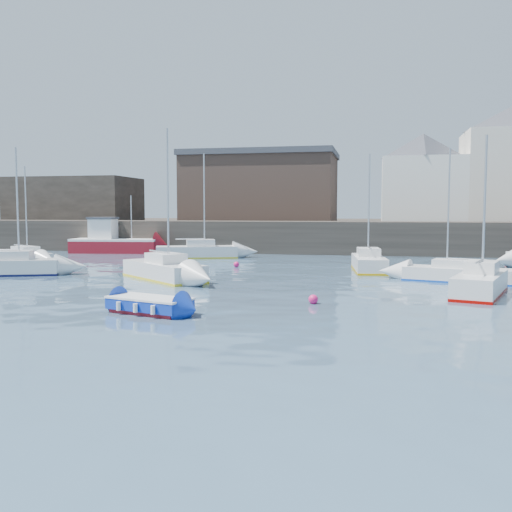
% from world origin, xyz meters
% --- Properties ---
extents(water, '(220.00, 220.00, 0.00)m').
position_xyz_m(water, '(0.00, 0.00, 0.00)').
color(water, '#2D4760').
rests_on(water, ground).
extents(quay_wall, '(90.00, 5.00, 3.00)m').
position_xyz_m(quay_wall, '(0.00, 35.00, 1.50)').
color(quay_wall, '#28231E').
rests_on(quay_wall, ground).
extents(land_strip, '(90.00, 32.00, 2.80)m').
position_xyz_m(land_strip, '(0.00, 53.00, 1.40)').
color(land_strip, '#28231E').
rests_on(land_strip, ground).
extents(bldg_east_d, '(11.14, 11.14, 8.95)m').
position_xyz_m(bldg_east_d, '(11.00, 41.50, 7.36)').
color(bldg_east_d, white).
rests_on(bldg_east_d, land_strip).
extents(warehouse, '(16.40, 10.40, 7.60)m').
position_xyz_m(warehouse, '(-6.00, 43.00, 6.62)').
color(warehouse, '#3D2D26').
rests_on(warehouse, land_strip).
extents(bldg_west, '(14.00, 8.00, 5.00)m').
position_xyz_m(bldg_west, '(-28.00, 42.00, 5.30)').
color(bldg_west, '#353028').
rests_on(bldg_west, land_strip).
extents(blue_dinghy, '(3.68, 2.43, 0.65)m').
position_xyz_m(blue_dinghy, '(-2.12, 1.87, 0.36)').
color(blue_dinghy, maroon).
rests_on(blue_dinghy, ground).
extents(fishing_boat, '(8.53, 4.00, 5.45)m').
position_xyz_m(fishing_boat, '(-18.10, 31.47, 1.05)').
color(fishing_boat, maroon).
rests_on(fishing_boat, ground).
extents(sailboat_a, '(6.38, 3.94, 7.91)m').
position_xyz_m(sailboat_a, '(-15.78, 12.47, 0.56)').
color(sailboat_a, silver).
rests_on(sailboat_a, ground).
extents(sailboat_b, '(6.46, 6.07, 8.66)m').
position_xyz_m(sailboat_b, '(-5.60, 12.39, 0.56)').
color(sailboat_b, silver).
rests_on(sailboat_b, ground).
extents(sailboat_c, '(3.52, 6.07, 7.61)m').
position_xyz_m(sailboat_c, '(11.43, 9.72, 0.58)').
color(sailboat_c, silver).
rests_on(sailboat_c, ground).
extents(sailboat_d, '(6.17, 3.50, 7.50)m').
position_xyz_m(sailboat_d, '(11.02, 14.83, 0.45)').
color(sailboat_d, silver).
rests_on(sailboat_d, ground).
extents(sailboat_e, '(5.87, 4.36, 7.33)m').
position_xyz_m(sailboat_e, '(-19.78, 19.84, 0.48)').
color(sailboat_e, silver).
rests_on(sailboat_e, ground).
extents(sailboat_f, '(2.57, 6.18, 7.81)m').
position_xyz_m(sailboat_f, '(6.06, 19.81, 0.55)').
color(sailboat_f, silver).
rests_on(sailboat_f, ground).
extents(sailboat_h, '(7.14, 4.44, 8.77)m').
position_xyz_m(sailboat_h, '(-8.34, 27.21, 0.57)').
color(sailboat_h, silver).
rests_on(sailboat_h, ground).
extents(buoy_near, '(0.41, 0.41, 0.41)m').
position_xyz_m(buoy_near, '(-1.41, 3.63, 0.00)').
color(buoy_near, '#E11A65').
rests_on(buoy_near, ground).
extents(buoy_mid, '(0.42, 0.42, 0.42)m').
position_xyz_m(buoy_mid, '(3.91, 5.53, 0.00)').
color(buoy_mid, '#E11A65').
rests_on(buoy_mid, ground).
extents(buoy_far, '(0.40, 0.40, 0.40)m').
position_xyz_m(buoy_far, '(-3.23, 20.48, 0.00)').
color(buoy_far, '#E11A65').
rests_on(buoy_far, ground).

